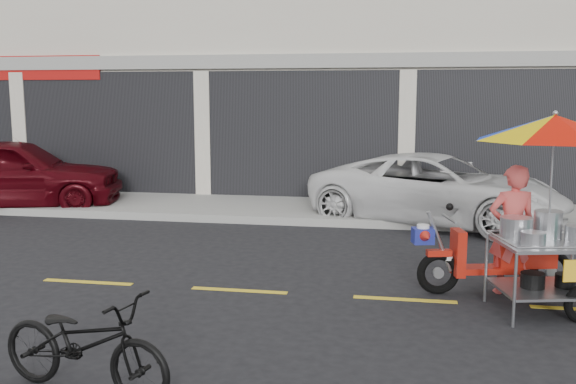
% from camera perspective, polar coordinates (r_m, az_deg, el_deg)
% --- Properties ---
extents(ground, '(90.00, 90.00, 0.00)m').
position_cam_1_polar(ground, '(7.74, 10.33, -9.41)').
color(ground, black).
extents(sidewalk, '(45.00, 3.00, 0.15)m').
position_cam_1_polar(sidewalk, '(13.07, 10.34, -1.67)').
color(sidewalk, gray).
rests_on(sidewalk, ground).
extents(shophouse_block, '(36.00, 8.11, 10.40)m').
position_cam_1_polar(shophouse_block, '(18.28, 19.83, 13.95)').
color(shophouse_block, beige).
rests_on(shophouse_block, ground).
extents(centerline, '(42.00, 0.10, 0.01)m').
position_cam_1_polar(centerline, '(7.74, 10.33, -9.38)').
color(centerline, gold).
rests_on(centerline, ground).
extents(maroon_sedan, '(4.82, 3.02, 1.53)m').
position_cam_1_polar(maroon_sedan, '(14.60, -23.38, 1.57)').
color(maroon_sedan, '#3D030A').
rests_on(maroon_sedan, ground).
extents(white_pickup, '(5.13, 3.65, 1.30)m').
position_cam_1_polar(white_pickup, '(12.21, 13.15, 0.25)').
color(white_pickup, silver).
rests_on(white_pickup, ground).
extents(near_bicycle, '(1.68, 0.89, 0.84)m').
position_cam_1_polar(near_bicycle, '(5.49, -17.63, -12.69)').
color(near_bicycle, black).
rests_on(near_bicycle, ground).
extents(food_vendor_rig, '(2.49, 2.04, 2.22)m').
position_cam_1_polar(food_vendor_rig, '(7.67, 21.15, 0.67)').
color(food_vendor_rig, black).
rests_on(food_vendor_rig, ground).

